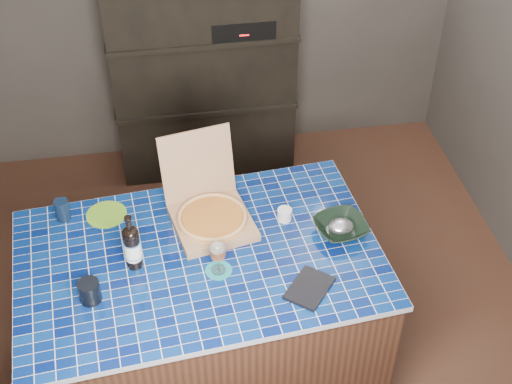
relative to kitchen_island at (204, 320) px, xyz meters
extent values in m
plane|color=#533323|center=(0.21, 0.33, -0.45)|extent=(3.50, 3.50, 0.00)
cube|color=black|center=(0.21, 1.86, 0.45)|extent=(1.20, 0.40, 1.80)
cube|color=black|center=(0.46, 1.81, 0.67)|extent=(0.40, 0.32, 0.12)
cube|color=#4A2A1D|center=(0.00, 0.00, -0.02)|extent=(1.69, 1.14, 0.87)
cube|color=#05144C|center=(0.00, 0.00, 0.44)|extent=(1.73, 1.19, 0.03)
cube|color=#9E7851|center=(0.09, 0.19, 0.47)|extent=(0.42, 0.42, 0.04)
cube|color=#9E7851|center=(0.04, 0.40, 0.66)|extent=(0.37, 0.15, 0.35)
cylinder|color=tan|center=(0.09, 0.19, 0.50)|extent=(0.33, 0.33, 0.01)
cylinder|color=maroon|center=(0.09, 0.19, 0.51)|extent=(0.29, 0.29, 0.01)
torus|color=tan|center=(0.09, 0.19, 0.51)|extent=(0.33, 0.33, 0.02)
cylinder|color=black|center=(-0.29, -0.01, 0.55)|extent=(0.07, 0.07, 0.20)
ellipsoid|color=black|center=(-0.29, -0.01, 0.65)|extent=(0.07, 0.07, 0.04)
cylinder|color=black|center=(-0.29, -0.01, 0.70)|extent=(0.03, 0.03, 0.08)
cylinder|color=white|center=(-0.29, -0.01, 0.54)|extent=(0.07, 0.07, 0.09)
cylinder|color=#4281E2|center=(-0.29, -0.01, 0.51)|extent=(0.08, 0.08, 0.01)
cylinder|color=#4281E2|center=(-0.29, -0.01, 0.59)|extent=(0.08, 0.08, 0.01)
cylinder|color=#187881|center=(0.08, -0.10, 0.45)|extent=(0.12, 0.12, 0.01)
cylinder|color=white|center=(0.08, -0.10, 0.46)|extent=(0.07, 0.07, 0.00)
cylinder|color=white|center=(0.08, -0.10, 0.50)|extent=(0.01, 0.01, 0.07)
ellipsoid|color=white|center=(0.08, -0.10, 0.58)|extent=(0.08, 0.08, 0.10)
cylinder|color=#C95E20|center=(0.08, -0.10, 0.57)|extent=(0.06, 0.06, 0.05)
cylinder|color=white|center=(0.08, -0.10, 0.59)|extent=(0.06, 0.06, 0.02)
cylinder|color=black|center=(-0.48, -0.18, 0.50)|extent=(0.09, 0.09, 0.10)
cube|color=black|center=(0.45, -0.28, 0.46)|extent=(0.25, 0.26, 0.02)
imported|color=black|center=(0.67, 0.05, 0.48)|extent=(0.29, 0.29, 0.06)
ellipsoid|color=silver|center=(0.67, 0.05, 0.49)|extent=(0.12, 0.10, 0.06)
cylinder|color=silver|center=(0.43, 0.18, 0.48)|extent=(0.07, 0.07, 0.06)
cylinder|color=black|center=(-0.62, 0.36, 0.50)|extent=(0.07, 0.07, 0.11)
cylinder|color=#679F22|center=(-0.41, 0.35, 0.45)|extent=(0.20, 0.20, 0.01)
camera|label=1|loc=(-0.11, -2.28, 2.78)|focal=50.00mm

